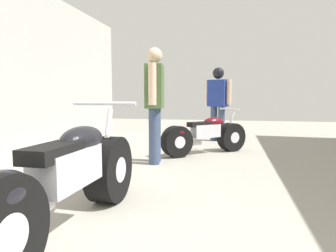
% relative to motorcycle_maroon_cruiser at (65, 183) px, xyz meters
% --- Properties ---
extents(ground_plane, '(19.04, 19.04, 0.00)m').
position_rel_motorcycle_maroon_cruiser_xyz_m(ground_plane, '(0.88, 1.76, -0.40)').
color(ground_plane, '#9E998E').
extents(motorcycle_maroon_cruiser, '(0.61, 2.07, 0.97)m').
position_rel_motorcycle_maroon_cruiser_xyz_m(motorcycle_maroon_cruiser, '(0.00, 0.00, 0.00)').
color(motorcycle_maroon_cruiser, black).
rests_on(motorcycle_maroon_cruiser, ground_plane).
extents(motorcycle_black_naked, '(1.42, 1.29, 0.80)m').
position_rel_motorcycle_maroon_cruiser_xyz_m(motorcycle_black_naked, '(0.68, 3.39, -0.07)').
color(motorcycle_black_naked, black).
rests_on(motorcycle_black_naked, ground_plane).
extents(mechanic_in_blue, '(0.31, 0.70, 1.74)m').
position_rel_motorcycle_maroon_cruiser_xyz_m(mechanic_in_blue, '(0.01, 2.52, 0.59)').
color(mechanic_in_blue, '#384766').
rests_on(mechanic_in_blue, ground_plane).
extents(mechanic_with_helmet, '(0.64, 0.40, 1.67)m').
position_rel_motorcycle_maroon_cruiser_xyz_m(mechanic_with_helmet, '(0.83, 5.08, 0.61)').
color(mechanic_with_helmet, '#384766').
rests_on(mechanic_with_helmet, ground_plane).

